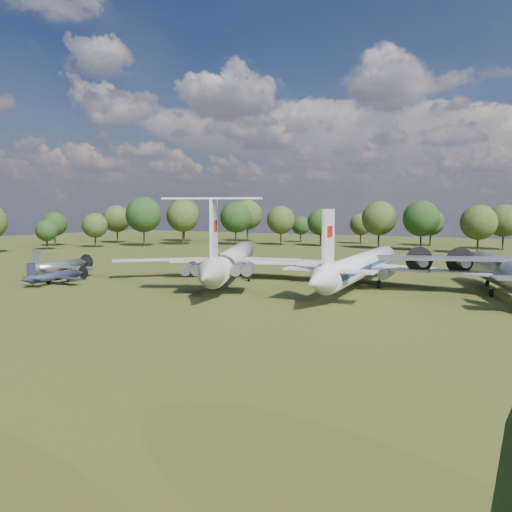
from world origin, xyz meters
The scene contains 7 objects.
ground centered at (0.00, 0.00, 0.00)m, with size 300.00×300.00×0.00m, color #2A4216.
il62_airliner centered at (2.52, 3.48, 2.59)m, with size 40.60×52.79×5.18m, color #BABAB5, non-canonical shape.
tu104_jet centered at (23.63, 6.53, 2.49)m, with size 37.29×49.72×4.97m, color silver, non-canonical shape.
an12_transport centered at (43.77, 6.58, 2.53)m, with size 34.45×38.50×5.07m, color #A5A8AE, non-canonical shape.
small_prop_west centered at (-19.44, -13.91, 0.94)m, with size 9.40×12.82×1.88m, color black, non-canonical shape.
small_prop_northwest centered at (-27.08, -6.25, 1.26)m, with size 12.61×17.19×2.52m, color #97999E, non-canonical shape.
person_on_il62 centered at (8.03, -9.92, 6.00)m, with size 0.60×0.39×1.65m, color olive.
Camera 1 is at (43.89, -68.22, 11.79)m, focal length 35.00 mm.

